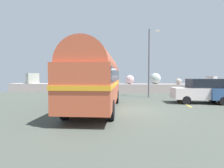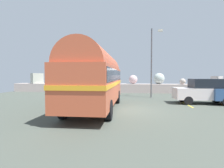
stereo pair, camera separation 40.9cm
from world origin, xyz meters
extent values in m
cube|color=#454B43|center=(0.00, 0.00, 0.01)|extent=(32.00, 26.00, 0.02)
cube|color=#B7A6A1|center=(0.00, 11.80, 0.55)|extent=(31.36, 1.80, 1.10)
cube|color=#ACB0A2|center=(-12.94, 11.88, 1.79)|extent=(2.00, 2.00, 1.37)
cube|color=#C6A698|center=(-9.30, 12.04, 1.58)|extent=(1.08, 0.91, 0.97)
cube|color=#BC9698|center=(-6.20, 11.28, 1.58)|extent=(1.27, 1.21, 0.96)
sphere|color=#C5A599|center=(-3.52, 12.17, 1.57)|extent=(0.95, 0.95, 0.95)
sphere|color=#C5A3A6|center=(0.13, 12.11, 1.66)|extent=(1.11, 1.11, 1.11)
sphere|color=#A6B5AF|center=(3.37, 12.13, 1.78)|extent=(1.37, 1.37, 1.37)
sphere|color=#B1A49A|center=(6.05, 11.43, 1.45)|extent=(0.70, 0.70, 0.70)
cube|color=#B9B1AE|center=(10.01, 11.78, 1.59)|extent=(1.22, 1.27, 0.98)
cube|color=gold|center=(4.15, 3.50, 0.02)|extent=(0.12, 4.40, 0.01)
cube|color=yellow|center=(6.75, 3.50, 0.02)|extent=(0.12, 4.40, 0.01)
cylinder|color=black|center=(-3.13, 2.62, 0.50)|extent=(0.30, 0.97, 0.96)
cylinder|color=black|center=(-0.92, 2.66, 0.50)|extent=(0.30, 0.97, 0.96)
cylinder|color=black|center=(-3.02, -2.59, 0.50)|extent=(0.30, 0.97, 0.96)
cylinder|color=black|center=(-0.81, -2.55, 0.50)|extent=(0.30, 0.97, 0.96)
cube|color=#C65636|center=(-1.97, 0.04, 1.57)|extent=(2.57, 8.45, 2.10)
cylinder|color=#C65636|center=(-1.97, 0.04, 2.62)|extent=(2.36, 8.11, 2.20)
cube|color=gold|center=(-1.97, 0.04, 1.63)|extent=(2.62, 8.53, 0.20)
cube|color=black|center=(-1.97, 0.04, 2.15)|extent=(2.60, 8.11, 0.64)
cube|color=silver|center=(-2.06, 4.30, 0.70)|extent=(2.28, 0.21, 0.28)
cylinder|color=black|center=(4.18, 2.51, 0.33)|extent=(0.63, 0.22, 0.62)
cylinder|color=black|center=(4.12, 4.04, 0.33)|extent=(0.63, 0.22, 0.62)
cylinder|color=black|center=(6.72, 2.60, 0.33)|extent=(0.63, 0.22, 0.62)
cylinder|color=black|center=(6.66, 4.13, 0.33)|extent=(0.63, 0.22, 0.62)
cube|color=silver|center=(5.42, 3.32, 0.78)|extent=(4.16, 1.84, 0.84)
cube|color=black|center=(5.67, 3.33, 1.54)|extent=(2.25, 1.63, 0.68)
cylinder|color=black|center=(6.66, 2.34, 0.33)|extent=(0.62, 0.20, 0.62)
cylinder|color=black|center=(6.65, 3.87, 0.33)|extent=(0.62, 0.20, 0.62)
cylinder|color=#5B5B60|center=(1.94, 6.70, 3.31)|extent=(0.14, 0.14, 6.62)
cube|color=beige|center=(2.80, 7.16, 6.52)|extent=(0.44, 0.24, 0.18)
camera|label=1|loc=(0.00, -10.65, 2.09)|focal=28.20mm
camera|label=2|loc=(0.40, -10.60, 2.09)|focal=28.20mm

